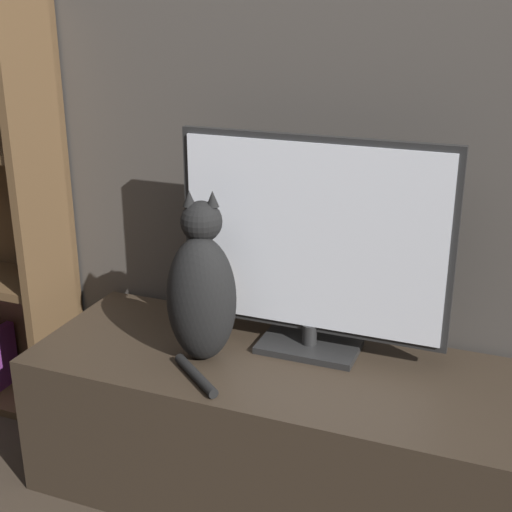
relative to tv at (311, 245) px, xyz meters
name	(u,v)px	position (x,y,z in m)	size (l,w,h in m)	color
wall_back	(339,46)	(0.00, 0.20, 0.53)	(4.80, 0.05, 2.60)	#47423D
tv_stand	(296,433)	(0.00, -0.12, -0.55)	(1.56, 0.55, 0.44)	#33281E
tv	(311,245)	(0.00, 0.00, 0.00)	(0.79, 0.18, 0.64)	black
cat	(202,292)	(-0.27, -0.16, -0.12)	(0.25, 0.32, 0.49)	black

